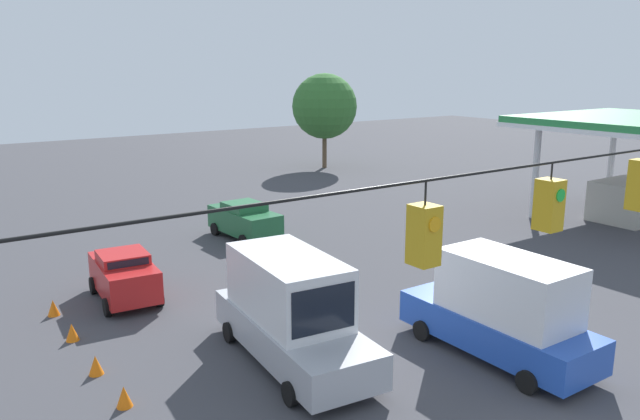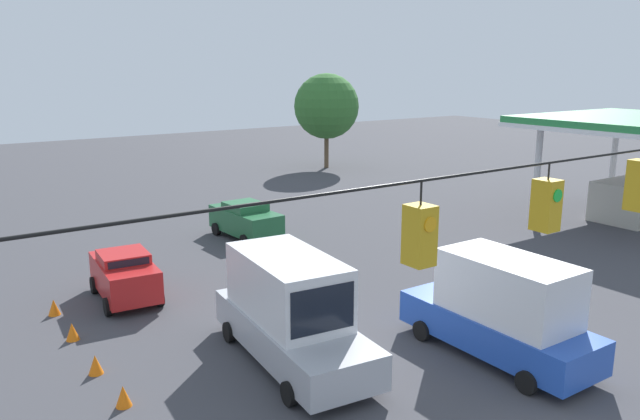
# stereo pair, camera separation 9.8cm
# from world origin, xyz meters

# --- Properties ---
(overhead_signal_span) EXTENTS (24.20, 0.38, 7.76)m
(overhead_signal_span) POSITION_xyz_m (-0.06, 0.12, 5.02)
(overhead_signal_span) COLOR #4C473D
(overhead_signal_span) RESTS_ON ground_plane
(sedan_red_withflow_far) EXTENTS (2.28, 4.00, 1.82)m
(sedan_red_withflow_far) POSITION_xyz_m (4.45, -16.02, 0.95)
(sedan_red_withflow_far) COLOR red
(sedan_red_withflow_far) RESTS_ON ground_plane
(sedan_green_oncoming_deep) EXTENTS (2.19, 4.40, 1.81)m
(sedan_green_oncoming_deep) POSITION_xyz_m (-3.15, -20.93, 0.95)
(sedan_green_oncoming_deep) COLOR #236038
(sedan_green_oncoming_deep) RESTS_ON ground_plane
(box_truck_silver_withflow_mid) EXTENTS (3.05, 6.77, 3.13)m
(box_truck_silver_withflow_mid) POSITION_xyz_m (1.99, -8.51, 1.53)
(box_truck_silver_withflow_mid) COLOR #A8AAB2
(box_truck_silver_withflow_mid) RESTS_ON ground_plane
(box_truck_blue_crossing_near) EXTENTS (2.42, 6.10, 3.09)m
(box_truck_blue_crossing_near) POSITION_xyz_m (-3.13, -5.10, 1.51)
(box_truck_blue_crossing_near) COLOR #234CB2
(box_truck_blue_crossing_near) RESTS_ON ground_plane
(traffic_cone_third) EXTENTS (0.41, 0.41, 0.56)m
(traffic_cone_third) POSITION_xyz_m (6.87, -8.69, 0.28)
(traffic_cone_third) COLOR orange
(traffic_cone_third) RESTS_ON ground_plane
(traffic_cone_fourth) EXTENTS (0.41, 0.41, 0.56)m
(traffic_cone_fourth) POSITION_xyz_m (6.97, -10.83, 0.28)
(traffic_cone_fourth) COLOR orange
(traffic_cone_fourth) RESTS_ON ground_plane
(traffic_cone_fifth) EXTENTS (0.41, 0.41, 0.56)m
(traffic_cone_fifth) POSITION_xyz_m (6.95, -13.50, 0.28)
(traffic_cone_fifth) COLOR orange
(traffic_cone_fifth) RESTS_ON ground_plane
(traffic_cone_farthest) EXTENTS (0.41, 0.41, 0.56)m
(traffic_cone_farthest) POSITION_xyz_m (6.97, -15.96, 0.28)
(traffic_cone_farthest) COLOR orange
(traffic_cone_farthest) RESTS_ON ground_plane
(gas_station) EXTENTS (10.94, 10.04, 5.73)m
(gas_station) POSITION_xyz_m (-22.38, -11.96, 4.17)
(gas_station) COLOR #288442
(gas_station) RESTS_ON ground_plane
(tree_horizon_right) EXTENTS (5.38, 5.38, 7.83)m
(tree_horizon_right) POSITION_xyz_m (-19.21, -36.69, 5.13)
(tree_horizon_right) COLOR brown
(tree_horizon_right) RESTS_ON ground_plane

